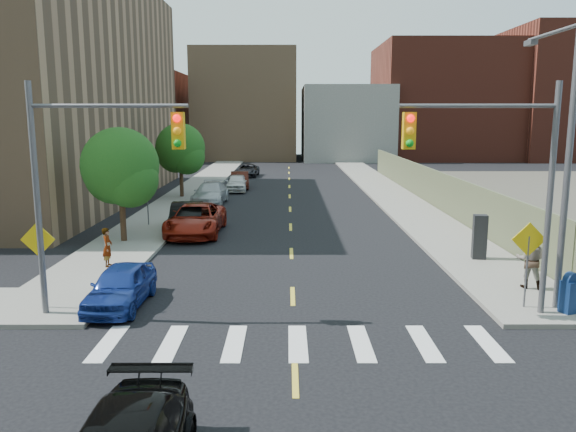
{
  "coord_description": "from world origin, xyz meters",
  "views": [
    {
      "loc": [
        -0.18,
        -10.21,
        6.01
      ],
      "look_at": [
        -0.15,
        12.28,
        2.0
      ],
      "focal_mm": 35.0,
      "sensor_mm": 36.0,
      "label": 1
    }
  ],
  "objects_px": {
    "parked_car_white": "(237,183)",
    "parked_car_silver": "(210,194)",
    "parked_car_maroon": "(240,180)",
    "pedestrian_east": "(530,260)",
    "parked_car_black": "(187,218)",
    "payphone": "(480,237)",
    "parked_car_red": "(196,219)",
    "parked_car_grey": "(247,170)",
    "mailbox": "(570,293)",
    "parked_car_blue": "(121,286)",
    "pedestrian_west": "(107,247)"
  },
  "relations": [
    {
      "from": "parked_car_white",
      "to": "parked_car_silver",
      "type": "bearing_deg",
      "value": -101.32
    },
    {
      "from": "parked_car_white",
      "to": "parked_car_maroon",
      "type": "relative_size",
      "value": 0.96
    },
    {
      "from": "pedestrian_east",
      "to": "parked_car_maroon",
      "type": "bearing_deg",
      "value": -41.69
    },
    {
      "from": "parked_car_black",
      "to": "payphone",
      "type": "distance_m",
      "value": 14.57
    },
    {
      "from": "pedestrian_east",
      "to": "parked_car_black",
      "type": "bearing_deg",
      "value": -11.85
    },
    {
      "from": "parked_car_maroon",
      "to": "payphone",
      "type": "bearing_deg",
      "value": -68.88
    },
    {
      "from": "parked_car_red",
      "to": "parked_car_grey",
      "type": "distance_m",
      "value": 28.24
    },
    {
      "from": "parked_car_silver",
      "to": "pedestrian_east",
      "type": "distance_m",
      "value": 24.0
    },
    {
      "from": "parked_car_maroon",
      "to": "pedestrian_east",
      "type": "bearing_deg",
      "value": -71.52
    },
    {
      "from": "parked_car_red",
      "to": "parked_car_maroon",
      "type": "xyz_separation_m",
      "value": [
        0.68,
        18.83,
        -0.09
      ]
    },
    {
      "from": "mailbox",
      "to": "payphone",
      "type": "height_order",
      "value": "payphone"
    },
    {
      "from": "parked_car_red",
      "to": "parked_car_white",
      "type": "relative_size",
      "value": 1.39
    },
    {
      "from": "parked_car_maroon",
      "to": "mailbox",
      "type": "bearing_deg",
      "value": -72.98
    },
    {
      "from": "parked_car_blue",
      "to": "parked_car_maroon",
      "type": "height_order",
      "value": "parked_car_maroon"
    },
    {
      "from": "parked_car_blue",
      "to": "parked_car_silver",
      "type": "bearing_deg",
      "value": 91.38
    },
    {
      "from": "mailbox",
      "to": "payphone",
      "type": "xyz_separation_m",
      "value": [
        -0.55,
        6.52,
        0.31
      ]
    },
    {
      "from": "parked_car_silver",
      "to": "mailbox",
      "type": "xyz_separation_m",
      "value": [
        13.86,
        -22.21,
        0.02
      ]
    },
    {
      "from": "parked_car_blue",
      "to": "parked_car_black",
      "type": "height_order",
      "value": "parked_car_black"
    },
    {
      "from": "parked_car_black",
      "to": "payphone",
      "type": "bearing_deg",
      "value": -30.3
    },
    {
      "from": "parked_car_blue",
      "to": "pedestrian_east",
      "type": "height_order",
      "value": "pedestrian_east"
    },
    {
      "from": "parked_car_silver",
      "to": "pedestrian_west",
      "type": "relative_size",
      "value": 3.29
    },
    {
      "from": "payphone",
      "to": "pedestrian_west",
      "type": "bearing_deg",
      "value": -167.16
    },
    {
      "from": "pedestrian_west",
      "to": "parked_car_black",
      "type": "bearing_deg",
      "value": -17.76
    },
    {
      "from": "parked_car_maroon",
      "to": "pedestrian_west",
      "type": "distance_m",
      "value": 25.76
    },
    {
      "from": "parked_car_black",
      "to": "parked_car_red",
      "type": "xyz_separation_m",
      "value": [
        0.55,
        -0.53,
        0.02
      ]
    },
    {
      "from": "parked_car_white",
      "to": "pedestrian_west",
      "type": "relative_size",
      "value": 2.62
    },
    {
      "from": "parked_car_white",
      "to": "parked_car_red",
      "type": "bearing_deg",
      "value": -93.1
    },
    {
      "from": "pedestrian_west",
      "to": "pedestrian_east",
      "type": "relative_size",
      "value": 0.78
    },
    {
      "from": "parked_car_silver",
      "to": "payphone",
      "type": "distance_m",
      "value": 20.57
    },
    {
      "from": "parked_car_blue",
      "to": "parked_car_maroon",
      "type": "bearing_deg",
      "value": 88.89
    },
    {
      "from": "payphone",
      "to": "pedestrian_east",
      "type": "xyz_separation_m",
      "value": [
        0.39,
        -4.02,
        0.07
      ]
    },
    {
      "from": "parked_car_maroon",
      "to": "payphone",
      "type": "relative_size",
      "value": 2.28
    },
    {
      "from": "parked_car_red",
      "to": "parked_car_silver",
      "type": "distance_m",
      "value": 10.15
    },
    {
      "from": "parked_car_black",
      "to": "parked_car_white",
      "type": "distance_m",
      "value": 16.38
    },
    {
      "from": "parked_car_blue",
      "to": "parked_car_white",
      "type": "relative_size",
      "value": 0.97
    },
    {
      "from": "parked_car_black",
      "to": "pedestrian_east",
      "type": "height_order",
      "value": "pedestrian_east"
    },
    {
      "from": "pedestrian_west",
      "to": "payphone",
      "type": "bearing_deg",
      "value": -88.99
    },
    {
      "from": "pedestrian_west",
      "to": "parked_car_red",
      "type": "bearing_deg",
      "value": -23.05
    },
    {
      "from": "parked_car_black",
      "to": "mailbox",
      "type": "bearing_deg",
      "value": -48.05
    },
    {
      "from": "pedestrian_west",
      "to": "parked_car_silver",
      "type": "bearing_deg",
      "value": -9.51
    },
    {
      "from": "parked_car_grey",
      "to": "pedestrian_east",
      "type": "distance_m",
      "value": 39.8
    },
    {
      "from": "mailbox",
      "to": "pedestrian_east",
      "type": "bearing_deg",
      "value": 71.0
    },
    {
      "from": "parked_car_grey",
      "to": "parked_car_maroon",
      "type": "bearing_deg",
      "value": -86.14
    },
    {
      "from": "parked_car_grey",
      "to": "pedestrian_east",
      "type": "relative_size",
      "value": 2.23
    },
    {
      "from": "parked_car_maroon",
      "to": "mailbox",
      "type": "xyz_separation_m",
      "value": [
        12.56,
        -30.91,
        0.07
      ]
    },
    {
      "from": "mailbox",
      "to": "payphone",
      "type": "relative_size",
      "value": 0.68
    },
    {
      "from": "parked_car_silver",
      "to": "payphone",
      "type": "height_order",
      "value": "payphone"
    },
    {
      "from": "mailbox",
      "to": "payphone",
      "type": "bearing_deg",
      "value": 72.08
    },
    {
      "from": "parked_car_blue",
      "to": "pedestrian_east",
      "type": "distance_m",
      "value": 13.78
    },
    {
      "from": "parked_car_black",
      "to": "parked_car_silver",
      "type": "height_order",
      "value": "parked_car_black"
    }
  ]
}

